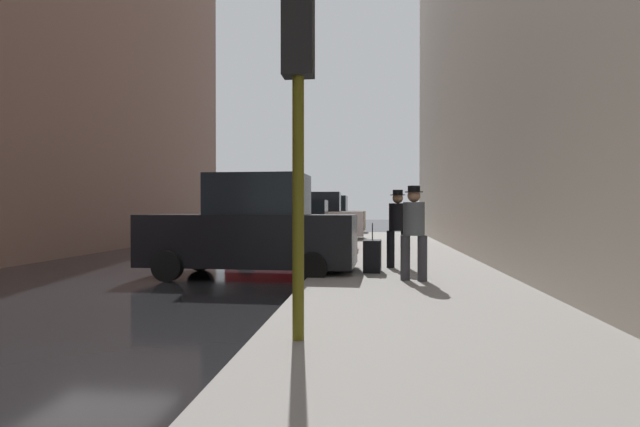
{
  "coord_description": "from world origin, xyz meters",
  "views": [
    {
      "loc": [
        5.25,
        -9.02,
        1.5
      ],
      "look_at": [
        3.66,
        6.38,
        1.35
      ],
      "focal_mm": 28.0,
      "sensor_mm": 36.0,
      "label": 1
    }
  ],
  "objects_px": {
    "parked_bronze_suv": "(326,217)",
    "parked_white_van": "(314,219)",
    "traffic_light": "(298,86)",
    "pedestrian_with_beanie": "(414,228)",
    "parked_red_hatchback": "(294,228)",
    "rolling_suitcase": "(372,256)",
    "parked_black_suv": "(252,230)",
    "pedestrian_with_fedora": "(398,225)",
    "fire_hydrant": "(339,249)"
  },
  "relations": [
    {
      "from": "parked_bronze_suv",
      "to": "pedestrian_with_fedora",
      "type": "height_order",
      "value": "parked_bronze_suv"
    },
    {
      "from": "traffic_light",
      "to": "pedestrian_with_fedora",
      "type": "relative_size",
      "value": 2.03
    },
    {
      "from": "parked_black_suv",
      "to": "fire_hydrant",
      "type": "xyz_separation_m",
      "value": [
        1.8,
        1.53,
        -0.54
      ]
    },
    {
      "from": "pedestrian_with_fedora",
      "to": "rolling_suitcase",
      "type": "bearing_deg",
      "value": -125.9
    },
    {
      "from": "parked_bronze_suv",
      "to": "rolling_suitcase",
      "type": "distance_m",
      "value": 18.38
    },
    {
      "from": "parked_black_suv",
      "to": "rolling_suitcase",
      "type": "height_order",
      "value": "parked_black_suv"
    },
    {
      "from": "parked_white_van",
      "to": "traffic_light",
      "type": "distance_m",
      "value": 17.8
    },
    {
      "from": "pedestrian_with_beanie",
      "to": "rolling_suitcase",
      "type": "bearing_deg",
      "value": 122.32
    },
    {
      "from": "parked_white_van",
      "to": "parked_black_suv",
      "type": "bearing_deg",
      "value": -90.0
    },
    {
      "from": "fire_hydrant",
      "to": "pedestrian_with_fedora",
      "type": "height_order",
      "value": "pedestrian_with_fedora"
    },
    {
      "from": "parked_black_suv",
      "to": "parked_bronze_suv",
      "type": "height_order",
      "value": "same"
    },
    {
      "from": "fire_hydrant",
      "to": "traffic_light",
      "type": "relative_size",
      "value": 0.2
    },
    {
      "from": "traffic_light",
      "to": "fire_hydrant",
      "type": "bearing_deg",
      "value": 90.4
    },
    {
      "from": "fire_hydrant",
      "to": "pedestrian_with_beanie",
      "type": "height_order",
      "value": "pedestrian_with_beanie"
    },
    {
      "from": "pedestrian_with_beanie",
      "to": "rolling_suitcase",
      "type": "distance_m",
      "value": 1.58
    },
    {
      "from": "traffic_light",
      "to": "rolling_suitcase",
      "type": "distance_m",
      "value": 6.09
    },
    {
      "from": "parked_black_suv",
      "to": "parked_bronze_suv",
      "type": "xyz_separation_m",
      "value": [
        0.0,
        18.13,
        0.0
      ]
    },
    {
      "from": "parked_white_van",
      "to": "traffic_light",
      "type": "relative_size",
      "value": 1.29
    },
    {
      "from": "parked_white_van",
      "to": "pedestrian_with_fedora",
      "type": "bearing_deg",
      "value": -74.08
    },
    {
      "from": "parked_red_hatchback",
      "to": "rolling_suitcase",
      "type": "distance_m",
      "value": 6.57
    },
    {
      "from": "parked_black_suv",
      "to": "rolling_suitcase",
      "type": "xyz_separation_m",
      "value": [
        2.62,
        -0.05,
        -0.54
      ]
    },
    {
      "from": "traffic_light",
      "to": "parked_black_suv",
      "type": "bearing_deg",
      "value": 108.15
    },
    {
      "from": "fire_hydrant",
      "to": "traffic_light",
      "type": "height_order",
      "value": "traffic_light"
    },
    {
      "from": "parked_bronze_suv",
      "to": "pedestrian_with_fedora",
      "type": "xyz_separation_m",
      "value": [
        3.2,
        -17.39,
        0.1
      ]
    },
    {
      "from": "parked_bronze_suv",
      "to": "pedestrian_with_beanie",
      "type": "height_order",
      "value": "parked_bronze_suv"
    },
    {
      "from": "fire_hydrant",
      "to": "rolling_suitcase",
      "type": "relative_size",
      "value": 0.68
    },
    {
      "from": "pedestrian_with_fedora",
      "to": "pedestrian_with_beanie",
      "type": "relative_size",
      "value": 1.0
    },
    {
      "from": "parked_red_hatchback",
      "to": "parked_bronze_suv",
      "type": "distance_m",
      "value": 12.17
    },
    {
      "from": "fire_hydrant",
      "to": "parked_red_hatchback",
      "type": "bearing_deg",
      "value": 112.16
    },
    {
      "from": "fire_hydrant",
      "to": "parked_bronze_suv",
      "type": "bearing_deg",
      "value": 96.2
    },
    {
      "from": "pedestrian_with_beanie",
      "to": "fire_hydrant",
      "type": "bearing_deg",
      "value": 119.55
    },
    {
      "from": "traffic_light",
      "to": "pedestrian_with_fedora",
      "type": "height_order",
      "value": "traffic_light"
    },
    {
      "from": "traffic_light",
      "to": "pedestrian_with_beanie",
      "type": "bearing_deg",
      "value": 70.65
    },
    {
      "from": "parked_bronze_suv",
      "to": "pedestrian_with_fedora",
      "type": "relative_size",
      "value": 2.62
    },
    {
      "from": "fire_hydrant",
      "to": "parked_black_suv",
      "type": "bearing_deg",
      "value": -139.61
    },
    {
      "from": "parked_bronze_suv",
      "to": "pedestrian_with_beanie",
      "type": "relative_size",
      "value": 2.62
    },
    {
      "from": "parked_red_hatchback",
      "to": "parked_bronze_suv",
      "type": "xyz_separation_m",
      "value": [
        -0.0,
        12.17,
        0.18
      ]
    },
    {
      "from": "parked_white_van",
      "to": "parked_bronze_suv",
      "type": "distance_m",
      "value": 6.17
    },
    {
      "from": "parked_red_hatchback",
      "to": "rolling_suitcase",
      "type": "bearing_deg",
      "value": -66.43
    },
    {
      "from": "parked_bronze_suv",
      "to": "parked_white_van",
      "type": "bearing_deg",
      "value": -90.0
    },
    {
      "from": "parked_red_hatchback",
      "to": "fire_hydrant",
      "type": "distance_m",
      "value": 4.79
    },
    {
      "from": "parked_red_hatchback",
      "to": "parked_white_van",
      "type": "xyz_separation_m",
      "value": [
        -0.0,
        6.0,
        0.18
      ]
    },
    {
      "from": "parked_black_suv",
      "to": "pedestrian_with_fedora",
      "type": "bearing_deg",
      "value": 13.04
    },
    {
      "from": "fire_hydrant",
      "to": "pedestrian_with_fedora",
      "type": "xyz_separation_m",
      "value": [
        1.4,
        -0.79,
        0.64
      ]
    },
    {
      "from": "parked_white_van",
      "to": "pedestrian_with_beanie",
      "type": "xyz_separation_m",
      "value": [
        3.39,
        -13.23,
        0.1
      ]
    },
    {
      "from": "parked_white_van",
      "to": "parked_bronze_suv",
      "type": "height_order",
      "value": "same"
    },
    {
      "from": "parked_red_hatchback",
      "to": "fire_hydrant",
      "type": "xyz_separation_m",
      "value": [
        1.8,
        -4.43,
        -0.35
      ]
    },
    {
      "from": "parked_white_van",
      "to": "pedestrian_with_beanie",
      "type": "distance_m",
      "value": 13.66
    },
    {
      "from": "parked_red_hatchback",
      "to": "pedestrian_with_fedora",
      "type": "xyz_separation_m",
      "value": [
        3.2,
        -5.22,
        0.29
      ]
    },
    {
      "from": "parked_white_van",
      "to": "rolling_suitcase",
      "type": "height_order",
      "value": "parked_white_van"
    }
  ]
}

